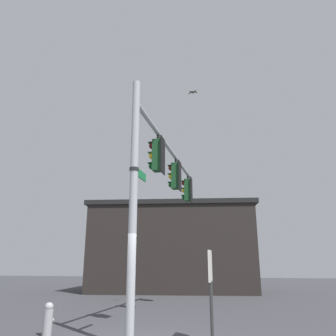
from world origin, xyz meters
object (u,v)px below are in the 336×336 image
object	(u,v)px
traffic_light_mid_outer	(187,190)
traffic_light_nearest_pole	(157,155)
bird_flying	(193,92)
fire_hydrant	(48,319)
historical_marker	(211,281)
street_name_sign	(138,172)
traffic_light_mid_inner	(175,176)

from	to	relation	value
traffic_light_mid_outer	traffic_light_nearest_pole	bearing A→B (deg)	179.14
bird_flying	fire_hydrant	distance (m)	10.69
bird_flying	fire_hydrant	world-z (taller)	bird_flying
traffic_light_nearest_pole	historical_marker	xyz separation A→B (m)	(-1.40, -1.75, -3.79)
street_name_sign	historical_marker	distance (m)	3.28
historical_marker	bird_flying	bearing A→B (deg)	11.66
traffic_light_mid_inner	street_name_sign	world-z (taller)	traffic_light_mid_inner
street_name_sign	bird_flying	xyz separation A→B (m)	(5.49, -0.74, 5.16)
traffic_light_mid_inner	bird_flying	bearing A→B (deg)	-41.98
traffic_light_mid_inner	historical_marker	world-z (taller)	traffic_light_mid_inner
traffic_light_nearest_pole	fire_hydrant	xyz separation A→B (m)	(-1.51, 2.50, -4.78)
traffic_light_nearest_pole	fire_hydrant	size ratio (longest dim) A/B	1.59
fire_hydrant	historical_marker	xyz separation A→B (m)	(0.11, -4.25, 0.99)
traffic_light_mid_inner	bird_flying	distance (m)	4.20
traffic_light_mid_inner	traffic_light_mid_outer	bearing A→B (deg)	-0.86
street_name_sign	fire_hydrant	bearing A→B (deg)	79.96
traffic_light_mid_inner	historical_marker	xyz separation A→B (m)	(-4.16, -1.71, -3.79)
traffic_light_mid_inner	fire_hydrant	distance (m)	6.90
traffic_light_nearest_pole	traffic_light_mid_inner	xyz separation A→B (m)	(2.77, -0.04, 0.00)
bird_flying	fire_hydrant	bearing A→B (deg)	147.35
traffic_light_mid_outer	historical_marker	size ratio (longest dim) A/B	0.62
fire_hydrant	street_name_sign	bearing A→B (deg)	-100.04
traffic_light_mid_inner	historical_marker	size ratio (longest dim) A/B	0.62
traffic_light_nearest_pole	traffic_light_mid_inner	size ratio (longest dim) A/B	1.00
bird_flying	historical_marker	size ratio (longest dim) A/B	0.19
traffic_light_nearest_pole	historical_marker	size ratio (longest dim) A/B	0.62
traffic_light_mid_outer	fire_hydrant	world-z (taller)	traffic_light_mid_outer
traffic_light_mid_outer	bird_flying	xyz separation A→B (m)	(-2.00, -0.65, 4.07)
historical_marker	traffic_light_mid_outer	bearing A→B (deg)	13.51
street_name_sign	bird_flying	world-z (taller)	bird_flying
traffic_light_mid_outer	street_name_sign	size ratio (longest dim) A/B	1.20
traffic_light_mid_outer	street_name_sign	distance (m)	7.57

